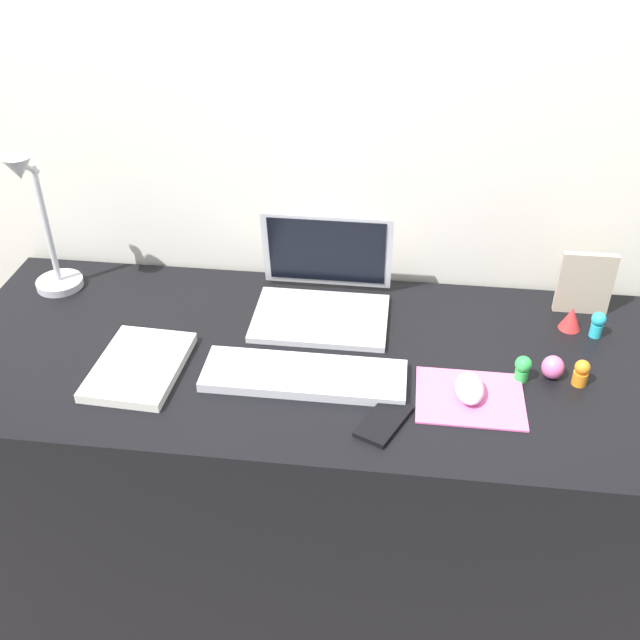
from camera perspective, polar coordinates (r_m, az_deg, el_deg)
name	(u,v)px	position (r m, az deg, el deg)	size (l,w,h in m)	color
ground_plane	(324,576)	(2.10, 0.28, -19.07)	(6.00, 6.00, 0.00)	slate
back_wall	(341,283)	(1.89, 1.65, 2.86)	(2.82, 0.05, 1.40)	silver
desk	(324,479)	(1.81, 0.32, -12.10)	(1.62, 0.64, 0.74)	black
laptop	(323,288)	(1.69, 0.26, 2.51)	(0.30, 0.25, 0.21)	silver
keyboard	(304,376)	(1.50, -1.23, -4.31)	(0.41, 0.13, 0.02)	silver
mousepad	(470,398)	(1.49, 11.45, -5.88)	(0.21, 0.17, 0.00)	pink
mouse	(470,388)	(1.48, 11.43, -5.16)	(0.06, 0.10, 0.03)	silver
cell_phone	(384,421)	(1.41, 4.95, -7.75)	(0.06, 0.13, 0.01)	black
desk_lamp	(41,228)	(1.80, -20.64, 6.61)	(0.11, 0.14, 0.35)	#B7B7BC
notebook_pad	(139,366)	(1.56, -13.73, -3.48)	(0.17, 0.24, 0.02)	silver
picture_frame	(585,283)	(1.77, 19.72, 2.66)	(0.12, 0.02, 0.15)	#B2A58C
toy_figurine_green	(523,368)	(1.54, 15.32, -3.55)	(0.03, 0.03, 0.06)	green
toy_figurine_cyan	(598,323)	(1.71, 20.57, -0.25)	(0.03, 0.03, 0.06)	#28B7CC
toy_figurine_orange	(581,372)	(1.56, 19.45, -3.83)	(0.03, 0.03, 0.06)	orange
toy_figurine_red	(571,318)	(1.72, 18.76, 0.13)	(0.05, 0.05, 0.05)	red
toy_figurine_pink	(553,367)	(1.57, 17.46, -3.48)	(0.04, 0.04, 0.05)	pink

